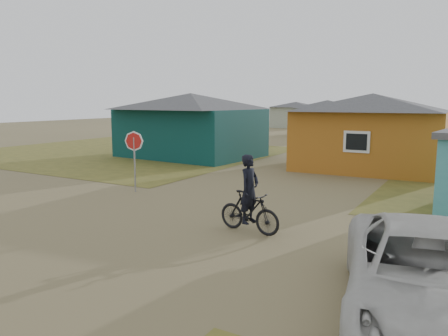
% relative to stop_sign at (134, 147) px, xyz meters
% --- Properties ---
extents(ground, '(120.00, 120.00, 0.00)m').
position_rel_stop_sign_xyz_m(ground, '(4.08, -3.26, -1.75)').
color(ground, olive).
extents(grass_nw, '(20.00, 18.00, 0.00)m').
position_rel_stop_sign_xyz_m(grass_nw, '(-9.92, 9.74, -1.75)').
color(grass_nw, olive).
rests_on(grass_nw, ground).
extents(house_teal, '(8.93, 7.08, 4.00)m').
position_rel_stop_sign_xyz_m(house_teal, '(-4.42, 10.24, 0.30)').
color(house_teal, '#093230').
rests_on(house_teal, ground).
extents(house_yellow, '(7.72, 6.76, 3.90)m').
position_rel_stop_sign_xyz_m(house_yellow, '(6.58, 10.74, 0.25)').
color(house_yellow, '#A9621A').
rests_on(house_yellow, ground).
extents(house_pale_west, '(7.04, 6.15, 3.60)m').
position_rel_stop_sign_xyz_m(house_pale_west, '(-1.92, 30.74, 0.10)').
color(house_pale_west, '#9EA58E').
rests_on(house_pale_west, ground).
extents(house_pale_north, '(6.28, 5.81, 3.40)m').
position_rel_stop_sign_xyz_m(house_pale_north, '(-9.92, 42.74, 0.00)').
color(house_pale_north, '#9EA58E').
rests_on(house_pale_north, ground).
extents(stop_sign, '(0.77, 0.14, 2.37)m').
position_rel_stop_sign_xyz_m(stop_sign, '(0.00, 0.00, 0.00)').
color(stop_sign, gray).
rests_on(stop_sign, ground).
extents(cyclist, '(1.92, 0.74, 2.11)m').
position_rel_stop_sign_xyz_m(cyclist, '(6.24, -2.48, -0.98)').
color(cyclist, black).
rests_on(cyclist, ground).
extents(vehicle, '(3.81, 6.09, 1.57)m').
position_rel_stop_sign_xyz_m(vehicle, '(10.95, -5.46, -0.97)').
color(vehicle, beige).
rests_on(vehicle, ground).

